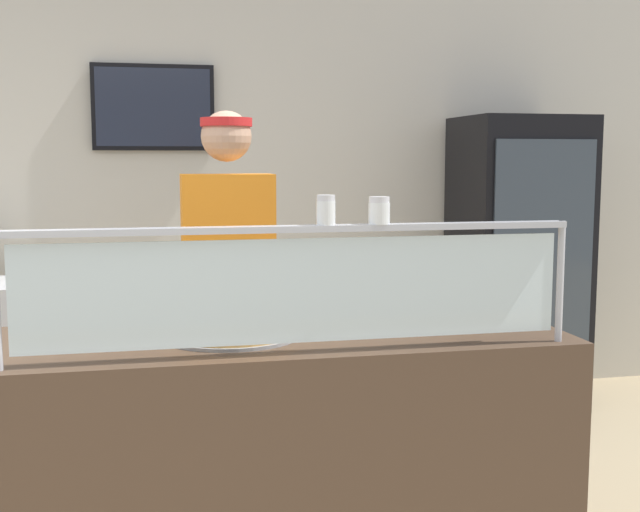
% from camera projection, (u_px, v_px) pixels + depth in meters
% --- Properties ---
extents(shop_rear_unit, '(6.38, 0.13, 2.70)m').
position_uv_depth(shop_rear_unit, '(220.00, 192.00, 5.01)').
color(shop_rear_unit, beige).
rests_on(shop_rear_unit, ground).
extents(serving_counter, '(1.98, 0.70, 0.95)m').
position_uv_depth(serving_counter, '(285.00, 465.00, 2.84)').
color(serving_counter, '#4C3828').
rests_on(serving_counter, ground).
extents(sneeze_guard, '(1.80, 0.06, 0.41)m').
position_uv_depth(sneeze_guard, '(299.00, 272.00, 2.46)').
color(sneeze_guard, '#B2B5BC').
rests_on(sneeze_guard, serving_counter).
extents(pizza_tray, '(0.48, 0.48, 0.04)m').
position_uv_depth(pizza_tray, '(231.00, 332.00, 2.75)').
color(pizza_tray, '#9EA0A8').
rests_on(pizza_tray, serving_counter).
extents(pizza_server, '(0.09, 0.28, 0.01)m').
position_uv_depth(pizza_server, '(220.00, 327.00, 2.72)').
color(pizza_server, '#ADAFB7').
rests_on(pizza_server, pizza_tray).
extents(parmesan_shaker, '(0.06, 0.06, 0.09)m').
position_uv_depth(parmesan_shaker, '(326.00, 212.00, 2.46)').
color(parmesan_shaker, white).
rests_on(parmesan_shaker, sneeze_guard).
extents(pepper_flake_shaker, '(0.07, 0.07, 0.09)m').
position_uv_depth(pepper_flake_shaker, '(379.00, 212.00, 2.50)').
color(pepper_flake_shaker, white).
rests_on(pepper_flake_shaker, sneeze_guard).
extents(worker_figure, '(0.41, 0.50, 1.76)m').
position_uv_depth(worker_figure, '(230.00, 292.00, 3.35)').
color(worker_figure, '#23232D').
rests_on(worker_figure, ground).
extents(drink_fridge, '(0.73, 0.67, 1.82)m').
position_uv_depth(drink_fridge, '(517.00, 263.00, 5.02)').
color(drink_fridge, black).
rests_on(drink_fridge, ground).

